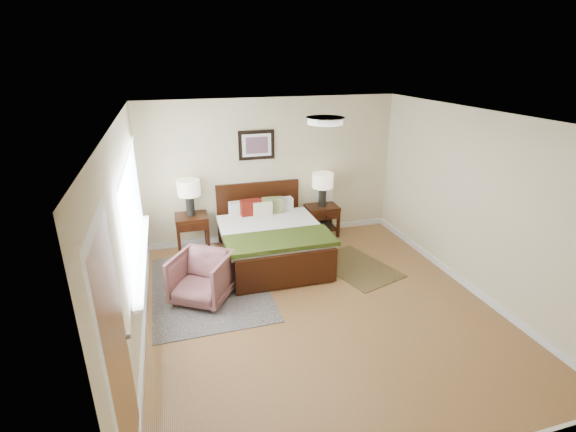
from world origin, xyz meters
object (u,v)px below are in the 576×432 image
at_px(bed, 271,232).
at_px(rug_persian, 210,287).
at_px(lamp_right, 323,183).
at_px(nightstand_left, 192,223).
at_px(nightstand_right, 322,217).
at_px(lamp_left, 189,190).
at_px(armchair, 202,278).

height_order(bed, rug_persian, bed).
distance_m(lamp_right, rug_persian, 2.78).
distance_m(nightstand_left, nightstand_right, 2.35).
bearing_deg(rug_persian, lamp_right, 30.43).
xyz_separation_m(nightstand_left, lamp_left, (0.00, 0.02, 0.56)).
bearing_deg(lamp_left, armchair, -89.96).
distance_m(armchair, rug_persian, 0.45).
bearing_deg(rug_persian, armchair, -112.82).
height_order(bed, lamp_left, lamp_left).
bearing_deg(lamp_left, lamp_right, 0.00).
distance_m(bed, lamp_right, 1.46).
relative_size(lamp_left, armchair, 0.83).
relative_size(nightstand_left, armchair, 0.87).
height_order(nightstand_left, armchair, armchair).
bearing_deg(lamp_left, bed, -31.20).
bearing_deg(lamp_right, bed, -147.83).
bearing_deg(lamp_right, rug_persian, -148.95).
height_order(nightstand_right, rug_persian, nightstand_right).
xyz_separation_m(nightstand_left, rug_persian, (0.12, -1.32, -0.51)).
bearing_deg(nightstand_left, armchair, -89.96).
distance_m(nightstand_right, lamp_right, 0.66).
bearing_deg(bed, armchair, -142.75).
distance_m(bed, nightstand_left, 1.39).
bearing_deg(bed, rug_persian, -150.17).
xyz_separation_m(bed, nightstand_right, (1.15, 0.71, -0.13)).
relative_size(bed, lamp_right, 3.18).
relative_size(lamp_right, rug_persian, 0.27).
relative_size(nightstand_left, rug_persian, 0.28).
bearing_deg(lamp_left, nightstand_left, -90.00).
relative_size(bed, lamp_left, 3.18).
relative_size(nightstand_left, lamp_left, 1.05).
xyz_separation_m(bed, lamp_right, (1.15, 0.72, 0.53)).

